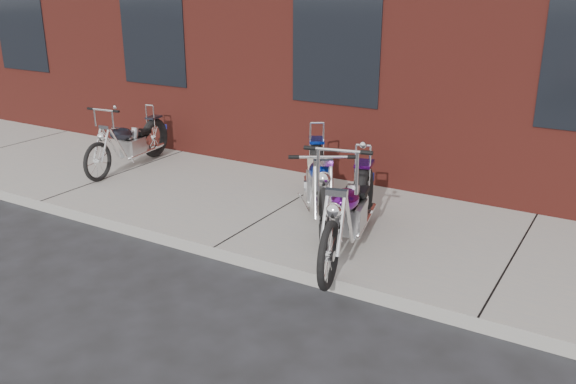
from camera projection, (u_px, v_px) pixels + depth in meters
The scene contains 5 objects.
ground at pixel (214, 259), 7.02m from camera, with size 120.00×120.00×0.00m, color black.
sidewalk at pixel (282, 213), 8.21m from camera, with size 22.00×3.00×0.15m, color gray.
chopper_purple at pixel (349, 215), 6.74m from camera, with size 0.77×2.40×1.36m.
chopper_blue at pixel (319, 185), 7.67m from camera, with size 1.40×2.20×1.09m.
chopper_third at pixel (130, 145), 9.82m from camera, with size 0.52×2.09×1.07m.
Camera 1 is at (3.99, -5.03, 3.06)m, focal length 38.00 mm.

